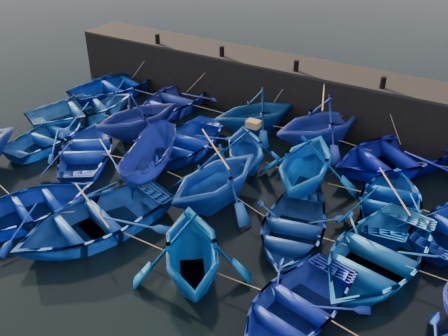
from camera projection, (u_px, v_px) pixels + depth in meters
The scene contains 31 objects.
ground at pixel (176, 226), 17.34m from camera, with size 120.00×120.00×0.00m, color black.
quay_wall at pixel (301, 92), 24.36m from camera, with size 26.00×2.50×2.50m, color black.
quay_top at pixel (304, 66), 23.68m from camera, with size 26.00×2.50×0.12m, color black.
bollard_0 at pixel (157, 39), 26.40m from camera, with size 0.24×0.24×0.50m, color black.
bollard_1 at pixel (222, 51), 24.63m from camera, with size 0.24×0.24×0.50m, color black.
bollard_2 at pixel (296, 66), 22.86m from camera, with size 0.24×0.24×0.50m, color black.
bollard_3 at pixel (383, 83), 21.09m from camera, with size 0.24×0.24×0.50m, color black.
boat_0 at pixel (118, 85), 26.98m from camera, with size 3.75×5.25×1.09m, color navy.
boat_1 at pixel (173, 100), 25.29m from camera, with size 3.76×5.26×1.09m, color navy.
boat_2 at pixel (256, 111), 22.89m from camera, with size 3.52×4.09×2.15m, color navy.
boat_3 at pixel (321, 122), 21.65m from camera, with size 3.88×4.50×2.37m, color navy.
boat_4 at pixel (393, 156), 20.36m from camera, with size 4.06×5.67×1.18m, color #08119B.
boat_6 at pixel (83, 108), 24.41m from camera, with size 3.78×5.28×1.10m, color #1C5090.
boat_7 at pixel (138, 115), 22.49m from camera, with size 3.58×4.16×2.19m, color navy.
boat_8 at pixel (186, 142), 21.57m from camera, with size 3.41×4.77×0.99m, color #0C2CBA.
boat_9 at pixel (246, 147), 20.17m from camera, with size 3.20×3.71×1.95m, color #0E409B.
boat_10 at pixel (307, 162), 18.71m from camera, with size 3.93×4.56×2.40m, color blue.
boat_11 at pixel (392, 202), 17.74m from camera, with size 3.33×4.65×0.96m, color #003190.
boat_13 at pixel (50, 136), 22.14m from camera, with size 3.05×4.26×0.88m, color #0F42A2.
boat_14 at pixel (87, 150), 20.98m from camera, with size 3.36×4.69×0.97m, color #1839BF.
boat_15 at pixel (149, 160), 19.63m from camera, with size 1.59×4.21×1.63m, color navy.
boat_16 at pixel (215, 177), 17.92m from camera, with size 3.78×4.38×2.31m, color #103FA4.
boat_17 at pixel (292, 229), 16.44m from camera, with size 3.23×4.52×0.94m, color navy.
boat_18 at pixel (376, 255), 15.20m from camera, with size 3.95×5.53×1.15m, color blue.
boat_21 at pixel (31, 207), 17.45m from camera, with size 3.38×4.73×0.98m, color #06259D.
boat_22 at pixel (94, 219), 16.72m from camera, with size 4.00×5.59×1.16m, color #104097.
boat_23 at pixel (191, 248), 14.66m from camera, with size 3.59×4.16×2.19m, color #004697.
boat_24 at pixel (294, 306), 13.57m from camera, with size 3.21×4.49×0.93m, color #162AAE.
wooden_crate at pixel (253, 124), 19.46m from camera, with size 0.52×0.40×0.28m, color olive.
mooring_ropes at pixel (246, 145), 20.52m from camera, with size 18.53×11.81×2.10m.
loose_oars at pixel (262, 156), 18.05m from camera, with size 10.52×11.78×1.46m.
Camera 1 is at (8.55, -10.91, 10.74)m, focal length 40.00 mm.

